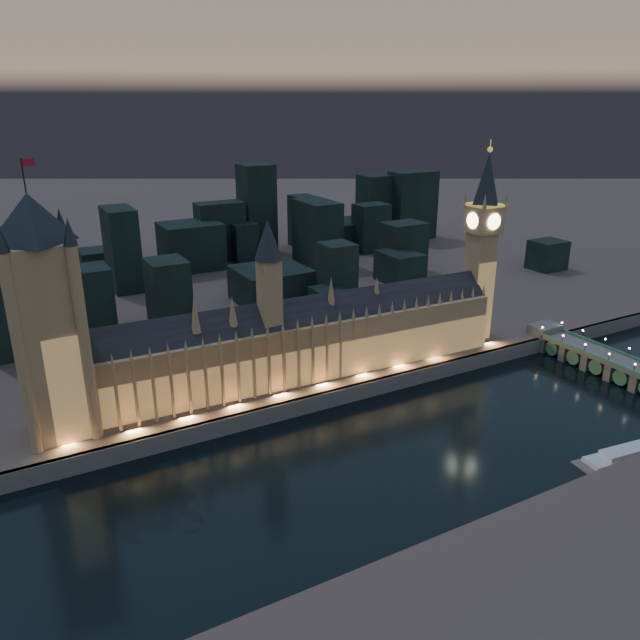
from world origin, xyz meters
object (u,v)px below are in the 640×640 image
palace_of_westminster (308,340)px  victoria_tower (44,307)px  river_boat (629,454)px  elizabeth_tower (483,232)px  westminster_bridge (618,368)px

palace_of_westminster → victoria_tower: size_ratio=1.87×
victoria_tower → river_boat: victoria_tower is taller
palace_of_westminster → elizabeth_tower: (106.01, 0.18, 41.34)m
westminster_bridge → elizabeth_tower: bearing=119.9°
river_boat → victoria_tower: bearing=149.3°
palace_of_westminster → westminster_bridge: (143.57, -65.20, -20.37)m
elizabeth_tower → river_boat: elizabeth_tower is taller
palace_of_westminster → victoria_tower: victoria_tower is taller
elizabeth_tower → westminster_bridge: bearing=-60.1°
victoria_tower → westminster_bridge: bearing=-14.3°
palace_of_westminster → river_boat: (83.57, -116.00, -24.81)m
westminster_bridge → victoria_tower: bearing=165.7°
elizabeth_tower → westminster_bridge: size_ratio=0.95×
elizabeth_tower → palace_of_westminster: bearing=-179.9°
palace_of_westminster → westminster_bridge: bearing=-24.4°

